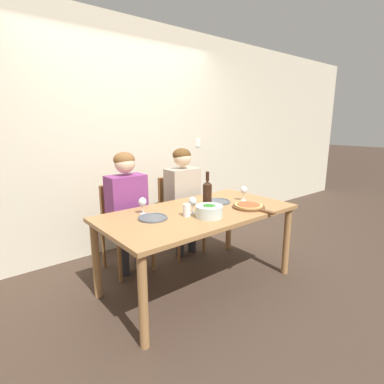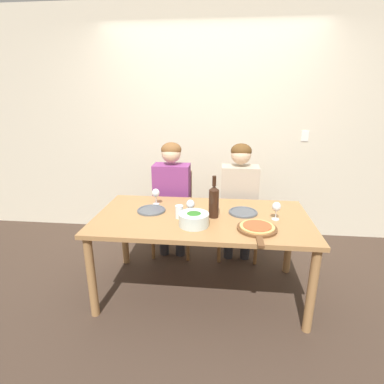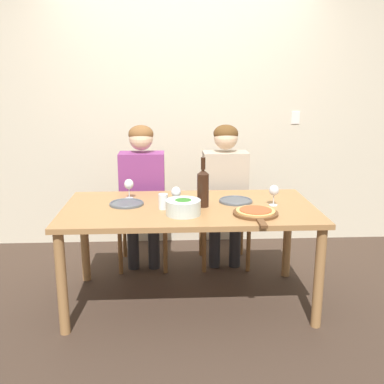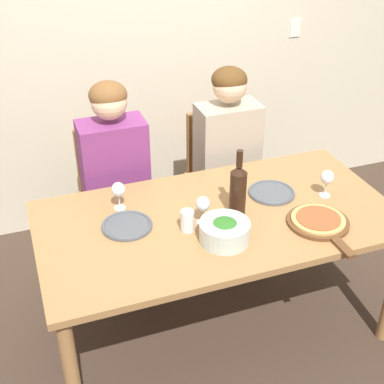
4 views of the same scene
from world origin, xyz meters
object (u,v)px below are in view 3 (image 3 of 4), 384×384
(chair_right, at_px, (223,207))
(person_woman, at_px, (142,183))
(wine_glass_left, at_px, (129,185))
(broccoli_bowl, at_px, (183,207))
(dinner_plate_left, at_px, (127,203))
(wine_glass_centre, at_px, (176,193))
(water_tumbler, at_px, (163,202))
(dinner_plate_right, at_px, (236,201))
(wine_bottle, at_px, (203,187))
(chair_left, at_px, (144,209))
(person_man, at_px, (225,182))
(pizza_on_board, at_px, (256,213))
(wine_glass_right, at_px, (274,191))

(chair_right, distance_m, person_woman, 0.76)
(wine_glass_left, bearing_deg, broccoli_bowl, -47.53)
(chair_right, xyz_separation_m, dinner_plate_left, (-0.79, -0.71, 0.25))
(wine_glass_centre, relative_size, water_tumbler, 1.40)
(dinner_plate_left, height_order, dinner_plate_right, same)
(wine_bottle, height_order, wine_glass_centre, wine_bottle)
(chair_left, xyz_separation_m, person_man, (0.71, -0.11, 0.26))
(chair_right, height_order, person_man, person_man)
(chair_right, bearing_deg, dinner_plate_left, -138.19)
(pizza_on_board, height_order, wine_glass_right, wine_glass_right)
(wine_glass_left, relative_size, wine_glass_centre, 1.00)
(person_woman, xyz_separation_m, wine_glass_left, (-0.07, -0.43, 0.09))
(person_man, distance_m, wine_glass_centre, 0.82)
(water_tumbler, bearing_deg, chair_right, 57.74)
(chair_right, height_order, wine_glass_left, chair_right)
(wine_glass_right, bearing_deg, broccoli_bowl, -164.34)
(person_woman, bearing_deg, water_tumbler, -75.43)
(broccoli_bowl, relative_size, dinner_plate_right, 0.95)
(dinner_plate_left, height_order, wine_glass_left, wine_glass_left)
(person_man, height_order, wine_glass_centre, person_man)
(dinner_plate_left, distance_m, wine_glass_left, 0.20)
(pizza_on_board, bearing_deg, wine_glass_centre, 159.04)
(pizza_on_board, relative_size, water_tumbler, 4.12)
(person_man, relative_size, dinner_plate_left, 5.03)
(broccoli_bowl, height_order, pizza_on_board, broccoli_bowl)
(dinner_plate_right, distance_m, wine_glass_right, 0.30)
(person_woman, relative_size, person_man, 1.00)
(chair_right, distance_m, pizza_on_board, 1.04)
(water_tumbler, bearing_deg, person_woman, 104.57)
(chair_left, distance_m, dinner_plate_right, 1.01)
(chair_right, height_order, pizza_on_board, chair_right)
(wine_bottle, height_order, water_tumbler, wine_bottle)
(broccoli_bowl, height_order, dinner_plate_left, broccoli_bowl)
(chair_right, distance_m, wine_glass_centre, 0.97)
(person_woman, relative_size, dinner_plate_right, 5.03)
(chair_left, distance_m, wine_bottle, 0.99)
(chair_right, relative_size, water_tumbler, 8.38)
(dinner_plate_right, bearing_deg, wine_glass_centre, -163.55)
(chair_left, height_order, wine_glass_left, chair_left)
(person_woman, height_order, wine_glass_right, person_woman)
(person_woman, xyz_separation_m, water_tumbler, (0.19, -0.72, 0.04))
(chair_left, relative_size, wine_glass_right, 5.96)
(broccoli_bowl, distance_m, dinner_plate_right, 0.50)
(broccoli_bowl, height_order, wine_glass_right, wine_glass_right)
(water_tumbler, bearing_deg, pizza_on_board, -15.59)
(person_man, distance_m, pizza_on_board, 0.90)
(wine_bottle, bearing_deg, chair_left, 120.96)
(dinner_plate_right, bearing_deg, water_tumbler, -163.23)
(chair_left, relative_size, person_man, 0.72)
(chair_left, xyz_separation_m, wine_glass_left, (-0.07, -0.54, 0.34))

